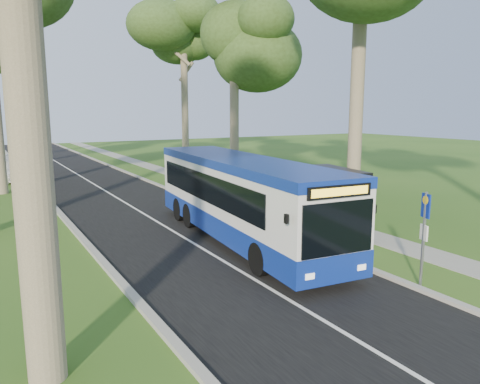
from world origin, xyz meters
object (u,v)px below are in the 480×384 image
(bus, at_px, (241,199))
(litter_bin, at_px, (309,222))
(bus_shelter, at_px, (340,190))
(car_white, at_px, (12,169))
(bus_stop_sign, at_px, (424,229))

(bus, xyz_separation_m, litter_bin, (2.75, -0.58, -1.11))
(bus_shelter, bearing_deg, car_white, 122.36)
(bus_stop_sign, bearing_deg, litter_bin, 102.00)
(bus, xyz_separation_m, bus_stop_sign, (2.05, -6.56, 0.05))
(car_white, bearing_deg, bus_shelter, -77.68)
(bus_stop_sign, xyz_separation_m, bus_shelter, (1.43, 5.03, 0.20))
(bus_shelter, bearing_deg, bus_stop_sign, -96.84)
(bus_stop_sign, bearing_deg, car_white, 125.53)
(litter_bin, xyz_separation_m, car_white, (-9.05, 21.64, 0.27))
(bus, distance_m, litter_bin, 3.02)
(bus, bearing_deg, litter_bin, -7.10)
(bus, relative_size, bus_stop_sign, 4.45)
(bus_stop_sign, bearing_deg, bus, 126.06)
(bus, distance_m, bus_stop_sign, 6.88)
(bus, bearing_deg, bus_shelter, -18.99)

